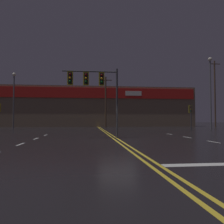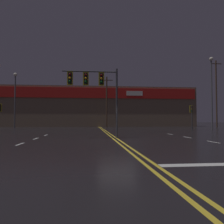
# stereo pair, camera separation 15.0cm
# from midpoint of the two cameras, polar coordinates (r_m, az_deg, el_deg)

# --- Properties ---
(ground_plane) EXTENTS (200.00, 200.00, 0.00)m
(ground_plane) POSITION_cam_midpoint_polar(r_m,az_deg,el_deg) (14.62, 1.66, -7.37)
(ground_plane) COLOR black
(road_markings) EXTENTS (16.88, 60.00, 0.01)m
(road_markings) POSITION_cam_midpoint_polar(r_m,az_deg,el_deg) (13.12, 8.09, -7.94)
(road_markings) COLOR gold
(road_markings) RESTS_ON ground
(traffic_signal_median) EXTENTS (4.10, 0.36, 5.19)m
(traffic_signal_median) POSITION_cam_midpoint_polar(r_m,az_deg,el_deg) (16.31, -4.71, 7.45)
(traffic_signal_median) COLOR #38383D
(traffic_signal_median) RESTS_ON ground
(traffic_signal_corner_northwest) EXTENTS (0.42, 0.36, 3.31)m
(traffic_signal_corner_northwest) POSITION_cam_midpoint_polar(r_m,az_deg,el_deg) (29.44, -27.16, 0.25)
(traffic_signal_corner_northwest) COLOR #38383D
(traffic_signal_corner_northwest) RESTS_ON ground
(traffic_signal_corner_northeast) EXTENTS (0.42, 0.36, 3.25)m
(traffic_signal_corner_northeast) POSITION_cam_midpoint_polar(r_m,az_deg,el_deg) (30.26, 20.20, 0.01)
(traffic_signal_corner_northeast) COLOR #38383D
(traffic_signal_corner_northeast) RESTS_ON ground
(streetlight_near_right) EXTENTS (0.56, 0.56, 8.91)m
(streetlight_near_right) POSITION_cam_midpoint_polar(r_m,az_deg,el_deg) (38.34, -23.89, 4.67)
(streetlight_near_right) COLOR #59595E
(streetlight_near_right) RESTS_ON ground
(streetlight_median_approach) EXTENTS (0.56, 0.56, 10.47)m
(streetlight_median_approach) POSITION_cam_midpoint_polar(r_m,az_deg,el_deg) (34.93, 24.68, 6.75)
(streetlight_median_approach) COLOR #59595E
(streetlight_median_approach) RESTS_ON ground
(building_backdrop) EXTENTS (39.17, 10.23, 7.92)m
(building_backdrop) POSITION_cam_midpoint_polar(r_m,az_deg,el_deg) (46.97, -3.51, 1.13)
(building_backdrop) COLOR #7A6651
(building_backdrop) RESTS_ON ground
(utility_pole_row) EXTENTS (47.30, 0.26, 12.66)m
(utility_pole_row) POSITION_cam_midpoint_polar(r_m,az_deg,el_deg) (39.29, -2.45, 4.63)
(utility_pole_row) COLOR #4C3828
(utility_pole_row) RESTS_ON ground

